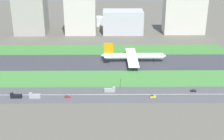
% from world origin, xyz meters
% --- Properties ---
extents(ground_plane, '(800.00, 800.00, 0.00)m').
position_xyz_m(ground_plane, '(0.00, 0.00, 0.00)').
color(ground_plane, '#5B564C').
extents(runway, '(280.00, 46.00, 0.10)m').
position_xyz_m(runway, '(0.00, 0.00, 0.05)').
color(runway, '#38383D').
rests_on(runway, ground_plane).
extents(grass_median_north, '(280.00, 36.00, 0.10)m').
position_xyz_m(grass_median_north, '(0.00, 41.00, 0.05)').
color(grass_median_north, '#3D7A33').
rests_on(grass_median_north, ground_plane).
extents(grass_median_south, '(280.00, 36.00, 0.10)m').
position_xyz_m(grass_median_south, '(0.00, -41.00, 0.05)').
color(grass_median_south, '#427F38').
rests_on(grass_median_south, ground_plane).
extents(highway, '(280.00, 28.00, 0.10)m').
position_xyz_m(highway, '(0.00, -73.00, 0.05)').
color(highway, '#4C4C4F').
rests_on(highway, ground_plane).
extents(highway_centerline, '(266.00, 0.50, 0.01)m').
position_xyz_m(highway_centerline, '(0.00, -73.00, 0.11)').
color(highway_centerline, silver).
rests_on(highway_centerline, highway).
extents(airliner, '(65.00, 56.00, 19.70)m').
position_xyz_m(airliner, '(34.96, 0.00, 6.23)').
color(airliner, white).
rests_on(airliner, runway).
extents(truck_2, '(8.40, 2.50, 4.00)m').
position_xyz_m(truck_2, '(-57.76, -78.00, 1.67)').
color(truck_2, black).
rests_on(truck_2, highway).
extents(car_1, '(4.40, 1.80, 2.00)m').
position_xyz_m(car_1, '(-19.50, -78.00, 0.92)').
color(car_1, '#B2191E').
rests_on(car_1, highway).
extents(truck_1, '(8.40, 2.50, 4.00)m').
position_xyz_m(truck_1, '(-43.66, -78.00, 1.67)').
color(truck_1, '#99999E').
rests_on(truck_1, highway).
extents(car_2, '(4.40, 1.80, 2.00)m').
position_xyz_m(car_2, '(44.86, -78.00, 0.92)').
color(car_2, yellow).
rests_on(car_2, highway).
extents(car_3, '(4.40, 1.80, 2.00)m').
position_xyz_m(car_3, '(78.37, -68.00, 0.92)').
color(car_3, black).
rests_on(car_3, highway).
extents(truck_0, '(8.40, 2.50, 4.00)m').
position_xyz_m(truck_0, '(12.85, -68.00, 1.67)').
color(truck_0, '#99999E').
rests_on(truck_0, highway).
extents(traffic_light, '(0.36, 0.50, 7.20)m').
position_xyz_m(traffic_light, '(21.31, -60.01, 4.29)').
color(traffic_light, '#4C4C51').
rests_on(traffic_light, highway).
extents(terminal_building, '(40.16, 32.91, 46.55)m').
position_xyz_m(terminal_building, '(-90.00, 114.00, 23.28)').
color(terminal_building, '#9E998E').
rests_on(terminal_building, ground_plane).
extents(hangar_building, '(39.59, 30.47, 52.15)m').
position_xyz_m(hangar_building, '(-24.86, 114.00, 26.07)').
color(hangar_building, beige).
rests_on(hangar_building, ground_plane).
extents(office_tower, '(52.08, 31.01, 30.06)m').
position_xyz_m(office_tower, '(30.39, 114.00, 15.03)').
color(office_tower, '#B2B2B7').
rests_on(office_tower, ground_plane).
extents(cargo_warehouse, '(53.37, 24.42, 45.63)m').
position_xyz_m(cargo_warehouse, '(110.66, 114.00, 22.82)').
color(cargo_warehouse, beige).
rests_on(cargo_warehouse, ground_plane).
extents(fuel_tank_west, '(17.15, 17.15, 12.67)m').
position_xyz_m(fuel_tank_west, '(-4.40, 159.00, 6.33)').
color(fuel_tank_west, silver).
rests_on(fuel_tank_west, ground_plane).
extents(fuel_tank_centre, '(21.05, 21.05, 16.21)m').
position_xyz_m(fuel_tank_centre, '(23.21, 159.00, 8.11)').
color(fuel_tank_centre, silver).
rests_on(fuel_tank_centre, ground_plane).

